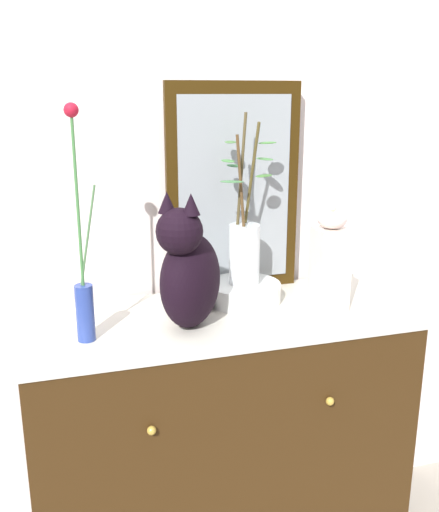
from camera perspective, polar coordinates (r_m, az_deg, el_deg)
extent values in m
cube|color=white|center=(1.92, -2.66, 8.19)|extent=(4.40, 0.08, 2.60)
cube|color=#35210C|center=(1.95, 0.00, -18.76)|extent=(1.13, 0.46, 0.90)
cube|color=beige|center=(1.73, 0.00, -6.14)|extent=(1.15, 0.46, 0.02)
sphere|color=#B79338|center=(1.56, -6.75, -16.81)|extent=(0.02, 0.02, 0.02)
sphere|color=#B79338|center=(1.70, 10.90, -13.97)|extent=(0.02, 0.02, 0.02)
cube|color=#2F1E06|center=(1.86, 1.38, 6.62)|extent=(0.44, 0.03, 0.67)
cube|color=gray|center=(1.85, 1.52, 6.55)|extent=(0.37, 0.01, 0.59)
ellipsoid|color=black|center=(1.60, -2.89, -2.46)|extent=(0.26, 0.28, 0.27)
sphere|color=black|center=(1.50, -4.00, 2.44)|extent=(0.13, 0.13, 0.13)
cone|color=black|center=(1.47, -2.84, 5.17)|extent=(0.05, 0.05, 0.06)
cone|color=black|center=(1.50, -5.24, 5.34)|extent=(0.05, 0.05, 0.06)
cylinder|color=black|center=(1.82, -0.02, -3.99)|extent=(0.14, 0.17, 0.03)
cylinder|color=#293F8E|center=(1.56, -13.18, -5.51)|extent=(0.05, 0.05, 0.15)
cylinder|color=#3F783E|center=(1.49, -13.89, 4.95)|extent=(0.01, 0.01, 0.42)
sphere|color=#AC1328|center=(1.46, -14.50, 13.85)|extent=(0.04, 0.04, 0.04)
cylinder|color=#477044|center=(1.50, -12.92, 1.98)|extent=(0.05, 0.01, 0.26)
cylinder|color=white|center=(1.81, 2.43, -3.63)|extent=(0.23, 0.23, 0.06)
cylinder|color=silver|center=(1.78, 2.48, 0.16)|extent=(0.10, 0.10, 0.19)
cylinder|color=#4A341C|center=(1.72, 2.19, 6.19)|extent=(0.03, 0.04, 0.35)
ellipsoid|color=#427546|center=(1.68, 1.24, 7.38)|extent=(0.08, 0.06, 0.01)
ellipsoid|color=#3E773A|center=(1.69, 0.85, 9.41)|extent=(0.04, 0.07, 0.01)
cylinder|color=#483E1D|center=(1.74, 3.08, 6.96)|extent=(0.03, 0.08, 0.38)
ellipsoid|color=#457A36|center=(1.75, 4.43, 7.94)|extent=(0.08, 0.07, 0.01)
ellipsoid|color=#488043|center=(1.76, 4.50, 9.58)|extent=(0.06, 0.08, 0.01)
ellipsoid|color=#43803A|center=(1.76, 4.79, 11.13)|extent=(0.08, 0.06, 0.01)
cylinder|color=#463C22|center=(1.74, 2.12, 7.36)|extent=(0.04, 0.03, 0.41)
ellipsoid|color=#397143|center=(1.74, 1.42, 8.94)|extent=(0.04, 0.07, 0.01)
ellipsoid|color=#44713A|center=(1.75, 1.11, 11.23)|extent=(0.06, 0.08, 0.01)
cube|color=silver|center=(1.75, 10.85, -1.31)|extent=(0.10, 0.10, 0.25)
ellipsoid|color=#F2D4CA|center=(1.72, 11.11, 3.54)|extent=(0.09, 0.09, 0.05)
sphere|color=beige|center=(1.71, 11.18, 4.78)|extent=(0.02, 0.02, 0.02)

